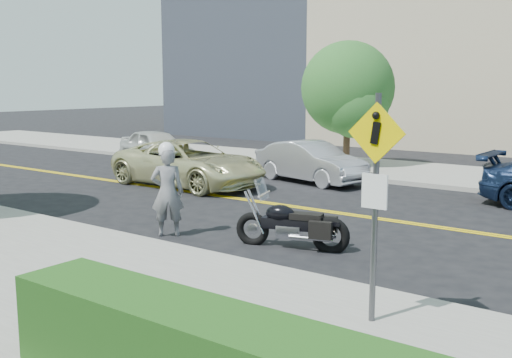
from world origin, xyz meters
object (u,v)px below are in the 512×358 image
object	(u,v)px
motorcycle	(292,214)
parked_car_white	(156,146)
pedestrian_sign	(375,186)
suv	(189,163)
motorcyclist	(167,190)
parked_car_silver	(311,162)

from	to	relation	value
motorcycle	parked_car_white	size ratio (longest dim) A/B	0.55
pedestrian_sign	parked_car_white	xyz separation A→B (m)	(-14.81, 10.51, -1.26)
pedestrian_sign	suv	xyz separation A→B (m)	(-9.85, 7.12, -1.22)
pedestrian_sign	motorcycle	size ratio (longest dim) A/B	1.32
pedestrian_sign	motorcyclist	distance (m)	6.22
pedestrian_sign	motorcycle	distance (m)	4.39
suv	parked_car_silver	size ratio (longest dim) A/B	1.28
pedestrian_sign	parked_car_white	bearing A→B (deg)	144.64
pedestrian_sign	motorcyclist	size ratio (longest dim) A/B	1.47
pedestrian_sign	suv	world-z (taller)	pedestrian_sign
suv	motorcyclist	bearing A→B (deg)	-139.05
motorcyclist	motorcycle	distance (m)	2.82
pedestrian_sign	parked_car_silver	world-z (taller)	pedestrian_sign
pedestrian_sign	parked_car_white	world-z (taller)	pedestrian_sign
suv	motorcycle	bearing A→B (deg)	-120.18
suv	parked_car_silver	xyz separation A→B (m)	(2.77, 2.99, -0.06)
parked_car_white	pedestrian_sign	bearing A→B (deg)	-111.07
motorcyclist	parked_car_silver	size ratio (longest dim) A/B	0.49
parked_car_silver	parked_car_white	bearing A→B (deg)	100.40
pedestrian_sign	motorcyclist	bearing A→B (deg)	160.37
motorcycle	suv	world-z (taller)	suv
pedestrian_sign	motorcyclist	world-z (taller)	pedestrian_sign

